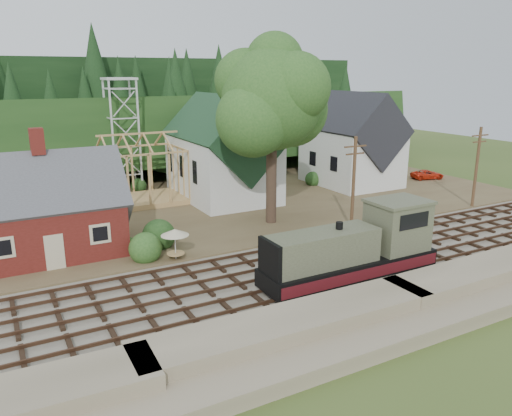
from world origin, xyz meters
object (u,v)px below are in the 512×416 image
locomotive (357,250)px  car_red (427,174)px  car_blue (89,239)px  car_green (25,241)px  patio_set (175,234)px

locomotive → car_red: (27.32, 19.55, -1.27)m
car_blue → locomotive: bearing=-73.8°
car_red → car_blue: bearing=113.5°
car_green → car_red: car_green is taller
locomotive → patio_set: 12.41m
car_red → patio_set: (-36.36, -11.04, 1.30)m
car_red → car_green: bearing=110.3°
car_green → patio_set: bearing=-105.8°
locomotive → car_red: size_ratio=3.02×
locomotive → car_blue: 19.65m
car_blue → car_green: 4.70m
locomotive → car_red: locomotive is taller
car_blue → patio_set: patio_set is taller
car_blue → car_red: size_ratio=0.99×
locomotive → patio_set: bearing=136.8°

